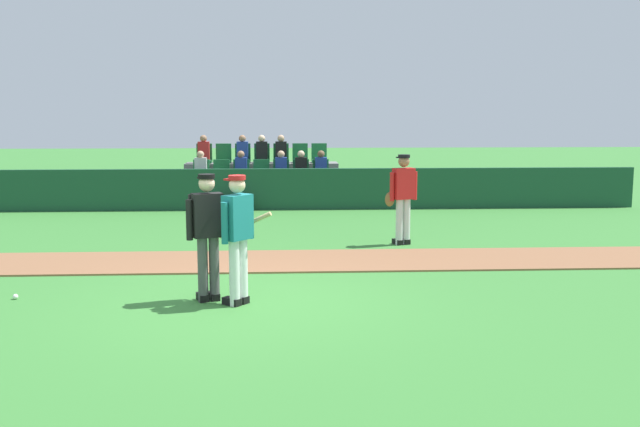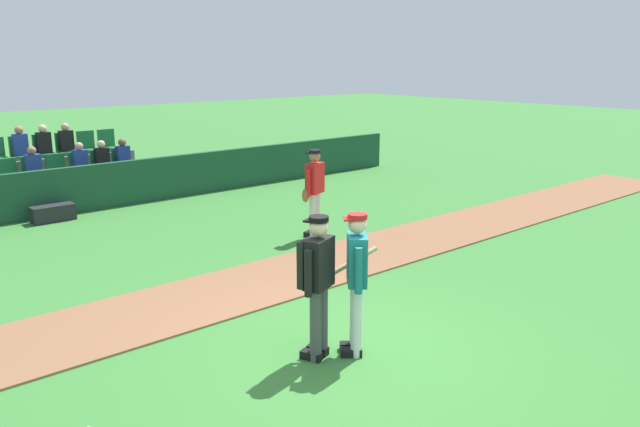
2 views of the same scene
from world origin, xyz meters
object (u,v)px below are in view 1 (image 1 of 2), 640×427
(runner_red_jersey, at_px, (403,196))
(baseball, at_px, (15,297))
(equipment_bag, at_px, (234,205))
(batter_teal_jersey, at_px, (238,234))
(umpire_home_plate, at_px, (207,230))

(runner_red_jersey, xyz_separation_m, baseball, (-6.06, -3.81, -0.93))
(runner_red_jersey, xyz_separation_m, equipment_bag, (-3.56, 4.69, -0.78))
(baseball, height_order, equipment_bag, equipment_bag)
(equipment_bag, bearing_deg, baseball, -106.37)
(equipment_bag, bearing_deg, batter_teal_jersey, -85.95)
(umpire_home_plate, relative_size, equipment_bag, 1.96)
(baseball, bearing_deg, equipment_bag, 73.63)
(batter_teal_jersey, bearing_deg, umpire_home_plate, 153.79)
(batter_teal_jersey, relative_size, runner_red_jersey, 1.00)
(equipment_bag, bearing_deg, umpire_home_plate, -88.66)
(umpire_home_plate, relative_size, baseball, 23.78)
(runner_red_jersey, height_order, equipment_bag, runner_red_jersey)
(umpire_home_plate, distance_m, equipment_bag, 8.76)
(batter_teal_jersey, distance_m, baseball, 3.29)
(runner_red_jersey, height_order, baseball, runner_red_jersey)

